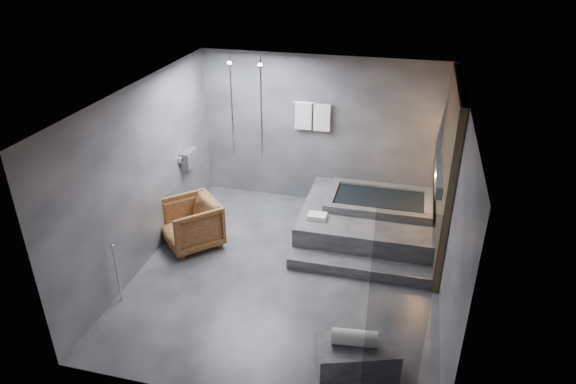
# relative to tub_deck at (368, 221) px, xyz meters

# --- Properties ---
(room) EXTENTS (5.00, 5.04, 2.82)m
(room) POSITION_rel_tub_deck_xyz_m (-0.65, -1.21, 1.48)
(room) COLOR #2E2E30
(room) RESTS_ON ground
(tub_deck) EXTENTS (2.20, 2.00, 0.50)m
(tub_deck) POSITION_rel_tub_deck_xyz_m (0.00, 0.00, 0.00)
(tub_deck) COLOR #333335
(tub_deck) RESTS_ON ground
(tub_step) EXTENTS (2.20, 0.36, 0.18)m
(tub_step) POSITION_rel_tub_deck_xyz_m (0.00, -1.18, -0.16)
(tub_step) COLOR #333335
(tub_step) RESTS_ON ground
(concrete_bench) EXTENTS (1.06, 0.79, 0.42)m
(concrete_bench) POSITION_rel_tub_deck_xyz_m (0.21, -3.17, -0.04)
(concrete_bench) COLOR #343436
(concrete_bench) RESTS_ON ground
(driftwood_chair) EXTENTS (1.22, 1.22, 0.80)m
(driftwood_chair) POSITION_rel_tub_deck_xyz_m (-2.80, -1.05, 0.15)
(driftwood_chair) COLOR #492712
(driftwood_chair) RESTS_ON ground
(rolled_towel) EXTENTS (0.54, 0.25, 0.19)m
(rolled_towel) POSITION_rel_tub_deck_xyz_m (0.17, -3.17, 0.27)
(rolled_towel) COLOR white
(rolled_towel) RESTS_ON concrete_bench
(deck_towel) EXTENTS (0.31, 0.23, 0.08)m
(deck_towel) POSITION_rel_tub_deck_xyz_m (-0.78, -0.56, 0.29)
(deck_towel) COLOR white
(deck_towel) RESTS_ON tub_deck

